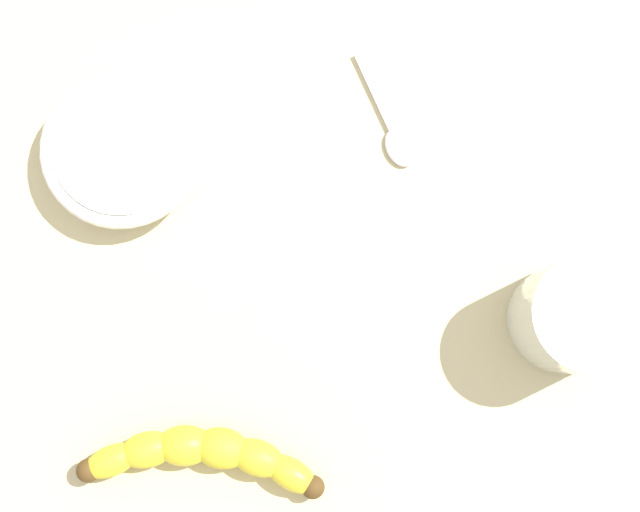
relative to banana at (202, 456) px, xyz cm
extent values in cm
cube|color=beige|center=(-12.25, 12.92, -3.19)|extent=(120.00, 120.00, 3.00)
ellipsoid|color=yellow|center=(0.95, 7.43, 0.00)|extent=(4.32, 5.26, 2.54)
ellipsoid|color=yellow|center=(-0.15, 4.56, 0.00)|extent=(4.09, 5.25, 2.96)
ellipsoid|color=yellow|center=(-0.71, 1.54, 0.00)|extent=(3.78, 4.90, 3.38)
ellipsoid|color=yellow|center=(-0.70, -1.54, 0.00)|extent=(3.79, 4.91, 3.38)
ellipsoid|color=yellow|center=(-0.14, -4.56, 0.00)|extent=(4.11, 5.25, 2.96)
ellipsoid|color=yellow|center=(0.97, -7.43, 0.00)|extent=(4.33, 5.27, 2.54)
sphere|color=#513819|center=(1.86, 9.30, 0.00)|extent=(1.97, 1.97, 1.97)
sphere|color=#513819|center=(1.89, -9.29, 0.00)|extent=(1.97, 1.97, 1.97)
cylinder|color=silver|center=(-13.55, 29.51, 2.83)|extent=(9.25, 9.25, 9.03)
cylinder|color=silver|center=(-13.55, 29.51, 2.61)|extent=(8.75, 8.75, 8.10)
cylinder|color=white|center=(-25.08, -9.02, 0.09)|extent=(11.72, 11.72, 3.55)
torus|color=white|center=(-25.08, -9.02, 1.27)|extent=(13.94, 13.94, 1.20)
ellipsoid|color=silver|center=(-27.56, 14.74, -1.29)|extent=(4.31, 3.81, 0.80)
cube|color=silver|center=(-32.11, 12.32, -1.29)|extent=(7.74, 4.43, 0.25)
camera|label=1|loc=(-7.88, 9.16, 73.76)|focal=49.16mm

